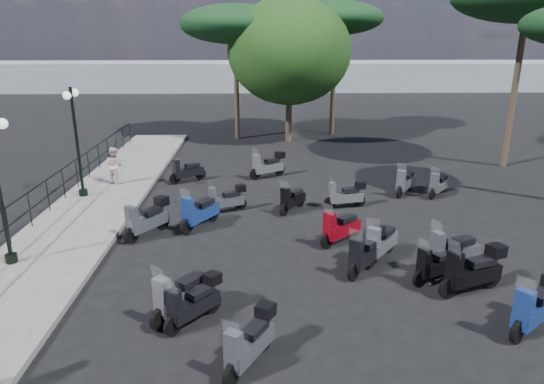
{
  "coord_description": "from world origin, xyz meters",
  "views": [
    {
      "loc": [
        -0.72,
        -10.79,
        5.82
      ],
      "look_at": [
        -0.3,
        3.48,
        1.2
      ],
      "focal_mm": 32.0,
      "sensor_mm": 36.0,
      "label": 1
    }
  ],
  "objects_px": {
    "scooter_3": "(147,219)",
    "scooter_9": "(199,213)",
    "scooter_5": "(187,171)",
    "scooter_10": "(268,166)",
    "scooter_4": "(226,200)",
    "scooter_22": "(535,307)",
    "scooter_12": "(437,264)",
    "scooter_24": "(473,271)",
    "scooter_14": "(340,228)",
    "broadleaf_tree": "(289,51)",
    "scooter_19": "(452,252)",
    "scooter_25": "(439,185)",
    "scooter_15": "(292,200)",
    "scooter_7": "(250,343)",
    "scooter_26": "(405,183)",
    "scooter_13": "(381,243)",
    "scooter_18": "(366,253)",
    "pine_0": "(336,18)",
    "scooter_8": "(182,296)",
    "scooter_20": "(345,195)",
    "pedestrian_far": "(114,165)",
    "scooter_2": "(194,303)",
    "lamp_post_2": "(76,135)",
    "pine_2": "(235,24)"
  },
  "relations": [
    {
      "from": "scooter_3",
      "to": "scooter_9",
      "type": "xyz_separation_m",
      "value": [
        1.49,
        0.6,
        -0.03
      ]
    },
    {
      "from": "scooter_5",
      "to": "scooter_10",
      "type": "height_order",
      "value": "scooter_10"
    },
    {
      "from": "scooter_4",
      "to": "scooter_22",
      "type": "xyz_separation_m",
      "value": [
        6.74,
        -7.26,
        0.08
      ]
    },
    {
      "from": "scooter_12",
      "to": "scooter_24",
      "type": "distance_m",
      "value": 0.86
    },
    {
      "from": "scooter_14",
      "to": "broadleaf_tree",
      "type": "height_order",
      "value": "broadleaf_tree"
    },
    {
      "from": "scooter_19",
      "to": "scooter_25",
      "type": "xyz_separation_m",
      "value": [
        1.86,
        6.09,
        -0.08
      ]
    },
    {
      "from": "scooter_15",
      "to": "scooter_25",
      "type": "relative_size",
      "value": 1.06
    },
    {
      "from": "scooter_15",
      "to": "scooter_22",
      "type": "relative_size",
      "value": 0.87
    },
    {
      "from": "scooter_14",
      "to": "scooter_7",
      "type": "bearing_deg",
      "value": 114.7
    },
    {
      "from": "broadleaf_tree",
      "to": "scooter_12",
      "type": "bearing_deg",
      "value": -81.1
    },
    {
      "from": "scooter_25",
      "to": "scooter_26",
      "type": "height_order",
      "value": "scooter_26"
    },
    {
      "from": "scooter_14",
      "to": "scooter_15",
      "type": "xyz_separation_m",
      "value": [
        -1.22,
        2.72,
        -0.04
      ]
    },
    {
      "from": "scooter_13",
      "to": "scooter_18",
      "type": "relative_size",
      "value": 1.0
    },
    {
      "from": "scooter_7",
      "to": "pine_0",
      "type": "bearing_deg",
      "value": -71.56
    },
    {
      "from": "scooter_7",
      "to": "scooter_19",
      "type": "distance_m",
      "value": 6.3
    },
    {
      "from": "scooter_8",
      "to": "scooter_22",
      "type": "distance_m",
      "value": 7.33
    },
    {
      "from": "scooter_4",
      "to": "scooter_12",
      "type": "relative_size",
      "value": 1.0
    },
    {
      "from": "scooter_9",
      "to": "scooter_25",
      "type": "distance_m",
      "value": 9.17
    },
    {
      "from": "scooter_3",
      "to": "scooter_4",
      "type": "height_order",
      "value": "scooter_3"
    },
    {
      "from": "scooter_20",
      "to": "scooter_24",
      "type": "relative_size",
      "value": 0.87
    },
    {
      "from": "scooter_7",
      "to": "scooter_13",
      "type": "bearing_deg",
      "value": -97.97
    },
    {
      "from": "scooter_7",
      "to": "scooter_19",
      "type": "relative_size",
      "value": 0.83
    },
    {
      "from": "scooter_9",
      "to": "scooter_14",
      "type": "height_order",
      "value": "scooter_9"
    },
    {
      "from": "scooter_22",
      "to": "scooter_20",
      "type": "bearing_deg",
      "value": -18.33
    },
    {
      "from": "pedestrian_far",
      "to": "scooter_13",
      "type": "distance_m",
      "value": 11.42
    },
    {
      "from": "scooter_7",
      "to": "scooter_12",
      "type": "bearing_deg",
      "value": -115.08
    },
    {
      "from": "scooter_13",
      "to": "scooter_7",
      "type": "bearing_deg",
      "value": 89.53
    },
    {
      "from": "scooter_7",
      "to": "scooter_2",
      "type": "bearing_deg",
      "value": -19.79
    },
    {
      "from": "scooter_7",
      "to": "scooter_8",
      "type": "distance_m",
      "value": 2.23
    },
    {
      "from": "scooter_25",
      "to": "scooter_26",
      "type": "relative_size",
      "value": 0.87
    },
    {
      "from": "scooter_9",
      "to": "scooter_13",
      "type": "height_order",
      "value": "scooter_9"
    },
    {
      "from": "scooter_9",
      "to": "scooter_15",
      "type": "xyz_separation_m",
      "value": [
        3.02,
        1.41,
        -0.08
      ]
    },
    {
      "from": "pedestrian_far",
      "to": "scooter_15",
      "type": "height_order",
      "value": "pedestrian_far"
    },
    {
      "from": "scooter_25",
      "to": "broadleaf_tree",
      "type": "relative_size",
      "value": 0.16
    },
    {
      "from": "scooter_22",
      "to": "scooter_3",
      "type": "bearing_deg",
      "value": 22.7
    },
    {
      "from": "scooter_10",
      "to": "scooter_18",
      "type": "xyz_separation_m",
      "value": [
        2.33,
        -8.73,
        -0.01
      ]
    },
    {
      "from": "scooter_4",
      "to": "scooter_18",
      "type": "bearing_deg",
      "value": -163.4
    },
    {
      "from": "lamp_post_2",
      "to": "pedestrian_far",
      "type": "distance_m",
      "value": 2.32
    },
    {
      "from": "scooter_2",
      "to": "scooter_14",
      "type": "height_order",
      "value": "scooter_14"
    },
    {
      "from": "scooter_13",
      "to": "scooter_9",
      "type": "bearing_deg",
      "value": 12.78
    },
    {
      "from": "scooter_5",
      "to": "pine_0",
      "type": "relative_size",
      "value": 0.18
    },
    {
      "from": "scooter_7",
      "to": "broadleaf_tree",
      "type": "bearing_deg",
      "value": -64.97
    },
    {
      "from": "scooter_20",
      "to": "pine_2",
      "type": "distance_m",
      "value": 14.31
    },
    {
      "from": "lamp_post_2",
      "to": "scooter_18",
      "type": "xyz_separation_m",
      "value": [
        9.25,
        -6.03,
        -1.9
      ]
    },
    {
      "from": "scooter_10",
      "to": "scooter_19",
      "type": "distance_m",
      "value": 9.89
    },
    {
      "from": "pine_0",
      "to": "scooter_15",
      "type": "bearing_deg",
      "value": -103.84
    },
    {
      "from": "scooter_4",
      "to": "broadleaf_tree",
      "type": "xyz_separation_m",
      "value": [
        2.86,
        11.76,
        4.53
      ]
    },
    {
      "from": "scooter_12",
      "to": "pedestrian_far",
      "type": "bearing_deg",
      "value": 21.59
    },
    {
      "from": "pedestrian_far",
      "to": "scooter_14",
      "type": "distance_m",
      "value": 10.02
    },
    {
      "from": "scooter_5",
      "to": "scooter_26",
      "type": "relative_size",
      "value": 0.97
    }
  ]
}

